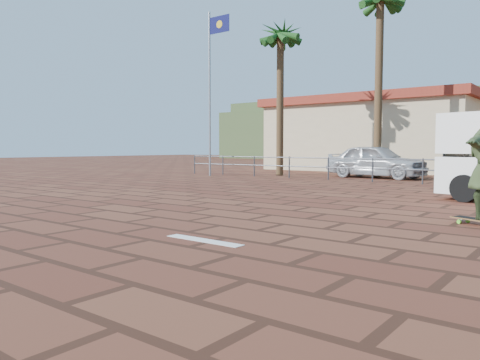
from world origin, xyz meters
name	(u,v)px	position (x,y,z in m)	size (l,w,h in m)	color
ground	(220,225)	(0.00, 0.00, 0.00)	(120.00, 120.00, 0.00)	brown
paint_stripe	(204,240)	(0.70, -1.20, 0.00)	(1.40, 0.22, 0.01)	white
guardrail	(423,167)	(0.00, 12.00, 0.68)	(24.06, 0.06, 1.00)	#47494F
flagpole	(212,81)	(-9.87, 11.00, 4.64)	(1.30, 0.10, 8.00)	gray
palm_far_left	(280,38)	(-7.50, 13.50, 6.83)	(2.40, 2.40, 8.25)	brown
palm_left	(380,6)	(-3.00, 15.00, 7.95)	(2.40, 2.40, 9.45)	brown
building_west	(374,134)	(-6.00, 22.00, 2.28)	(12.60, 7.60, 4.50)	beige
hill_back	(358,129)	(-22.00, 56.00, 4.00)	(35.00, 14.00, 8.00)	#384C28
car_silver	(376,161)	(-2.89, 14.61, 0.78)	(1.84, 4.58, 1.56)	#AEB1B5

